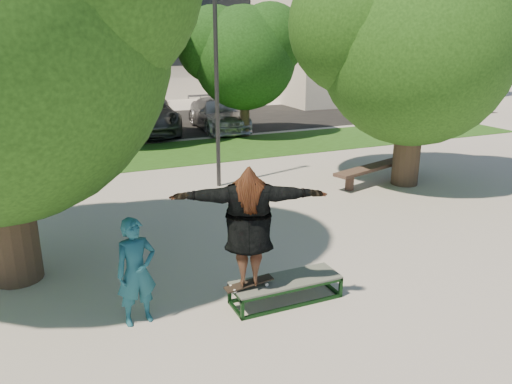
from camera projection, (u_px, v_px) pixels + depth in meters
name	position (u px, v px, depth m)	size (l,w,h in m)	color
ground	(257.00, 260.00, 9.61)	(120.00, 120.00, 0.00)	#9A968D
grass_strip	(178.00, 153.00, 18.29)	(30.00, 4.00, 0.02)	#1F3E11
asphalt_strip	(121.00, 127.00, 23.58)	(40.00, 8.00, 0.01)	black
tree_right	(413.00, 37.00, 13.34)	(6.24, 5.33, 6.51)	#38281E
bg_tree_mid	(100.00, 39.00, 18.54)	(5.76, 4.92, 6.24)	#38281E
bg_tree_right	(242.00, 52.00, 20.36)	(5.04, 4.31, 5.43)	#38281E
lamppost	(216.00, 74.00, 13.42)	(0.25, 0.15, 6.11)	#2D2D30
side_building	(367.00, 37.00, 34.52)	(15.00, 10.00, 8.00)	silver
grind_box	(286.00, 290.00, 8.11)	(1.80, 0.60, 0.38)	black
skater_rig	(249.00, 227.00, 7.50)	(2.39, 1.40, 1.96)	white
bystander	(136.00, 272.00, 7.32)	(0.60, 0.40, 1.66)	#1A5263
bench	(377.00, 167.00, 14.59)	(3.42, 1.45, 0.53)	#46332A
car_silver_a	(5.00, 121.00, 21.25)	(1.55, 3.85, 1.31)	#A4A3A8
car_dark	(94.00, 121.00, 21.06)	(1.46, 4.20, 1.38)	black
car_grey	(144.00, 114.00, 21.97)	(2.69, 5.84, 1.62)	#4F5053
car_silver_b	(218.00, 114.00, 22.73)	(1.95, 4.80, 1.39)	#B5B5BA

